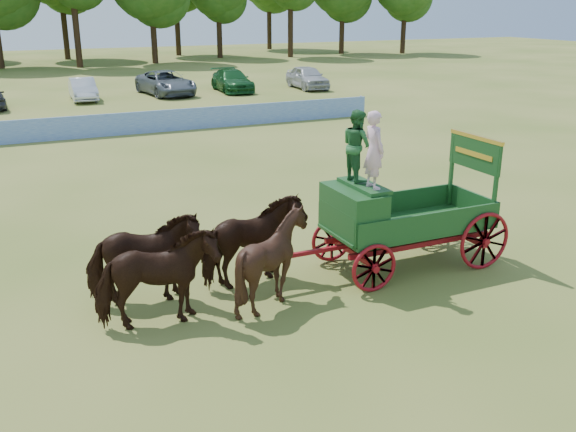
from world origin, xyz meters
The scene contains 8 objects.
ground centered at (0.00, 0.00, 0.00)m, with size 160.00×160.00×0.00m, color olive.
horse_lead_left centered at (-4.27, -1.36, 0.98)m, with size 1.06×2.32×1.96m, color black.
horse_lead_right centered at (-4.27, -0.26, 0.98)m, with size 1.06×2.32×1.96m, color black.
horse_wheel_left centered at (-1.87, -1.36, 0.98)m, with size 1.58×1.78×1.96m, color black.
horse_wheel_right centered at (-1.87, -0.26, 0.98)m, with size 1.06×2.32×1.96m, color black.
farm_dray centered at (1.08, -0.78, 1.69)m, with size 5.99×2.00×3.83m.
sponsor_banner centered at (-1.00, 18.00, 0.53)m, with size 26.00×0.08×1.05m, color blue.
parked_cars centered at (-5.32, 30.18, 0.76)m, with size 42.48×6.81×1.62m.
Camera 1 is at (-6.65, -12.53, 5.98)m, focal length 40.00 mm.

